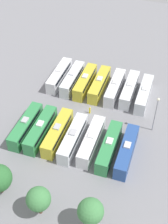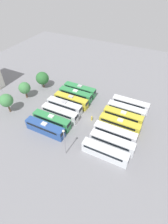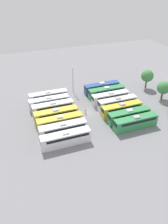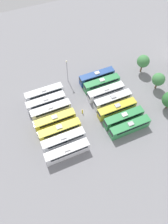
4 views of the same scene
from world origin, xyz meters
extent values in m
plane|color=gray|center=(0.00, 0.00, 0.00)|extent=(130.75, 130.75, 0.00)
cube|color=silver|center=(-10.78, -8.94, 1.64)|extent=(2.41, 11.91, 3.29)
cube|color=black|center=(-10.78, -8.64, 2.58)|extent=(2.45, 10.13, 0.72)
cube|color=black|center=(-10.78, -14.88, 2.56)|extent=(2.12, 0.08, 1.15)
cube|color=white|center=(-10.78, -8.94, 3.46)|extent=(1.20, 1.60, 0.35)
cube|color=silver|center=(-7.19, -9.49, 1.64)|extent=(2.41, 11.91, 3.29)
cube|color=black|center=(-7.19, -9.19, 2.58)|extent=(2.45, 10.13, 0.72)
cube|color=black|center=(-7.19, -15.44, 2.56)|extent=(2.12, 0.08, 1.15)
cube|color=white|center=(-7.19, -9.49, 3.46)|extent=(1.20, 1.60, 0.35)
cube|color=silver|center=(-3.73, -9.11, 1.64)|extent=(2.41, 11.91, 3.29)
cube|color=black|center=(-3.73, -8.81, 2.58)|extent=(2.45, 10.13, 0.72)
cube|color=black|center=(-3.73, -15.05, 2.56)|extent=(2.12, 0.08, 1.15)
cube|color=white|center=(-3.73, -9.11, 3.46)|extent=(1.20, 1.60, 0.35)
cube|color=gold|center=(0.13, -9.17, 1.64)|extent=(2.41, 11.91, 3.29)
cube|color=black|center=(0.13, -8.87, 2.58)|extent=(2.45, 10.13, 0.72)
cube|color=black|center=(0.13, -15.12, 2.56)|extent=(2.12, 0.08, 1.15)
cube|color=silver|center=(0.13, -9.17, 3.46)|extent=(1.20, 1.60, 0.35)
cube|color=gold|center=(3.73, -9.06, 1.64)|extent=(2.41, 11.91, 3.29)
cube|color=black|center=(3.73, -8.76, 2.58)|extent=(2.45, 10.13, 0.72)
cube|color=black|center=(3.73, -15.01, 2.56)|extent=(2.12, 0.08, 1.15)
cube|color=silver|center=(3.73, -9.06, 3.46)|extent=(1.20, 1.60, 0.35)
cube|color=silver|center=(7.04, -9.14, 1.64)|extent=(2.41, 11.91, 3.29)
cube|color=black|center=(7.04, -8.84, 2.58)|extent=(2.45, 10.13, 0.72)
cube|color=black|center=(7.04, -15.09, 2.56)|extent=(2.12, 0.08, 1.15)
cube|color=silver|center=(7.04, -9.14, 3.46)|extent=(1.20, 1.60, 0.35)
cube|color=silver|center=(10.64, -9.50, 1.64)|extent=(2.41, 11.91, 3.29)
cube|color=black|center=(10.64, -9.20, 2.58)|extent=(2.45, 10.13, 0.72)
cube|color=black|center=(10.64, -15.44, 2.56)|extent=(2.12, 0.08, 1.15)
cube|color=white|center=(10.64, -9.50, 3.46)|extent=(1.20, 1.60, 0.35)
cube|color=#284C93|center=(-10.76, 9.28, 1.64)|extent=(2.41, 11.91, 3.29)
cube|color=black|center=(-10.76, 9.57, 2.58)|extent=(2.45, 10.13, 0.72)
cube|color=black|center=(-10.76, 3.33, 2.56)|extent=(2.12, 0.08, 1.15)
cube|color=silver|center=(-10.76, 9.28, 3.46)|extent=(1.20, 1.60, 0.35)
cube|color=#338C4C|center=(-7.29, 9.36, 1.64)|extent=(2.41, 11.91, 3.29)
cube|color=black|center=(-7.29, 9.66, 2.58)|extent=(2.45, 10.13, 0.72)
cube|color=black|center=(-7.29, 3.42, 2.56)|extent=(2.12, 0.08, 1.15)
cube|color=white|center=(-7.29, 9.36, 3.46)|extent=(1.20, 1.60, 0.35)
cube|color=silver|center=(-3.55, 8.94, 1.64)|extent=(2.41, 11.91, 3.29)
cube|color=black|center=(-3.55, 9.24, 2.58)|extent=(2.45, 10.13, 0.72)
cube|color=black|center=(-3.55, 3.00, 2.56)|extent=(2.12, 0.08, 1.15)
cube|color=white|center=(-3.55, 8.94, 3.46)|extent=(1.20, 1.60, 0.35)
cube|color=silver|center=(0.14, 9.43, 1.64)|extent=(2.41, 11.91, 3.29)
cube|color=black|center=(0.14, 9.73, 2.58)|extent=(2.45, 10.13, 0.72)
cube|color=black|center=(0.14, 3.48, 2.56)|extent=(2.12, 0.08, 1.15)
cube|color=#B2B2B7|center=(0.14, 9.43, 3.46)|extent=(1.20, 1.60, 0.35)
cube|color=gold|center=(3.64, 8.98, 1.64)|extent=(2.41, 11.91, 3.29)
cube|color=black|center=(3.64, 9.27, 2.58)|extent=(2.45, 10.13, 0.72)
cube|color=black|center=(3.64, 3.03, 2.56)|extent=(2.12, 0.08, 1.15)
cube|color=#B2B2B7|center=(3.64, 8.98, 3.46)|extent=(1.20, 1.60, 0.35)
cube|color=#338C4C|center=(7.26, 9.25, 1.64)|extent=(2.41, 11.91, 3.29)
cube|color=black|center=(7.26, 9.54, 2.58)|extent=(2.45, 10.13, 0.72)
cube|color=black|center=(7.26, 3.30, 2.56)|extent=(2.12, 0.08, 1.15)
cube|color=white|center=(7.26, 9.25, 3.46)|extent=(1.20, 1.60, 0.35)
cube|color=#338C4C|center=(10.63, 9.27, 1.64)|extent=(2.41, 11.91, 3.29)
cube|color=black|center=(10.63, 9.57, 2.58)|extent=(2.45, 10.13, 0.72)
cube|color=black|center=(10.63, 3.32, 2.56)|extent=(2.12, 0.08, 1.15)
cube|color=#B2B2B7|center=(10.63, 9.27, 3.46)|extent=(1.20, 1.60, 0.35)
cylinder|color=gold|center=(-0.20, -0.51, 0.79)|extent=(0.36, 0.36, 1.59)
sphere|color=tan|center=(-0.20, -0.51, 1.71)|extent=(0.24, 0.24, 0.24)
cylinder|color=gray|center=(-14.41, 0.33, 4.16)|extent=(0.20, 0.20, 8.33)
sphere|color=#EAE5C6|center=(-14.41, 0.33, 8.51)|extent=(0.60, 0.60, 0.60)
cylinder|color=brown|center=(-8.48, 25.16, 1.58)|extent=(0.51, 0.51, 3.15)
sphere|color=#428447|center=(-8.48, 25.16, 4.62)|extent=(4.19, 4.19, 4.19)
cylinder|color=brown|center=(0.11, 25.45, 1.31)|extent=(0.57, 0.57, 2.63)
sphere|color=#428447|center=(0.11, 25.45, 4.06)|extent=(4.09, 4.09, 4.09)
cylinder|color=brown|center=(8.27, 23.94, 1.15)|extent=(0.54, 0.54, 2.30)
sphere|color=#2D6B33|center=(8.27, 23.94, 3.99)|extent=(4.82, 4.82, 4.82)
camera|label=1|loc=(-15.34, 48.81, 47.74)|focal=50.00mm
camera|label=2|loc=(-36.29, -15.81, 37.95)|focal=28.00mm
camera|label=3|loc=(49.26, -19.14, 34.44)|focal=35.00mm
camera|label=4|loc=(34.75, -15.22, 53.98)|focal=35.00mm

